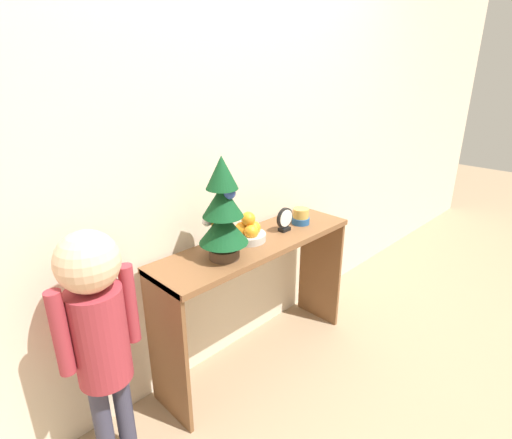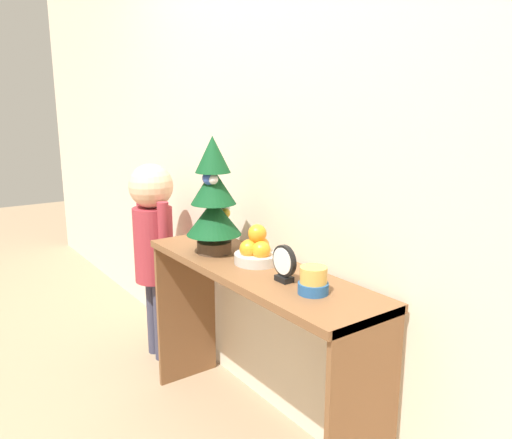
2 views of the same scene
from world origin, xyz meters
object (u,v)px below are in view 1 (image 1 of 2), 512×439
Objects in this scene: mini_tree at (223,211)px; child_figure at (98,323)px; singing_bowl at (301,217)px; desk_clock at (285,220)px; fruit_bowl at (249,231)px.

child_figure is at bearing -179.88° from mini_tree.
desk_clock reaches higher than singing_bowl.
mini_tree is at bearing -164.16° from fruit_bowl.
singing_bowl is (0.38, -0.04, -0.01)m from fruit_bowl.
fruit_bowl is 0.24m from desk_clock.
singing_bowl is 0.77× the size of desk_clock.
desk_clock is 1.09m from child_figure.
desk_clock is 0.12× the size of child_figure.
fruit_bowl is at bearing 173.65° from singing_bowl.
child_figure is at bearing -175.67° from fruit_bowl.
fruit_bowl is 0.17× the size of child_figure.
mini_tree is 0.30m from fruit_bowl.
child_figure is (-0.63, -0.00, -0.28)m from mini_tree.
child_figure is at bearing -178.95° from singing_bowl.
fruit_bowl is 0.86m from child_figure.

